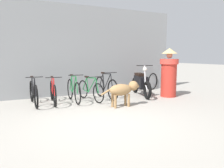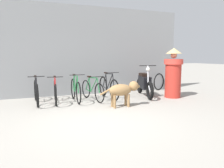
# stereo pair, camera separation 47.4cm
# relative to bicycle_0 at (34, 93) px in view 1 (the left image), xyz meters

# --- Properties ---
(ground_plane) EXTENTS (60.00, 60.00, 0.00)m
(ground_plane) POSITION_rel_bicycle_0_xyz_m (1.17, -2.53, -0.36)
(ground_plane) COLOR #9E998E
(shop_wall_back) EXTENTS (9.20, 0.20, 3.28)m
(shop_wall_back) POSITION_rel_bicycle_0_xyz_m (1.17, 1.16, 1.28)
(shop_wall_back) COLOR gray
(shop_wall_back) RESTS_ON ground
(bicycle_0) EXTENTS (0.46, 1.70, 0.88)m
(bicycle_0) POSITION_rel_bicycle_0_xyz_m (0.00, 0.00, 0.00)
(bicycle_0) COLOR black
(bicycle_0) RESTS_ON ground
(bicycle_1) EXTENTS (0.46, 1.67, 0.85)m
(bicycle_1) POSITION_rel_bicycle_0_xyz_m (0.56, -0.03, -0.01)
(bicycle_1) COLOR black
(bicycle_1) RESTS_ON ground
(bicycle_2) EXTENTS (0.46, 1.65, 0.89)m
(bicycle_2) POSITION_rel_bicycle_0_xyz_m (1.20, -0.06, 0.01)
(bicycle_2) COLOR black
(bicycle_2) RESTS_ON ground
(bicycle_3) EXTENTS (0.46, 1.60, 0.82)m
(bicycle_3) POSITION_rel_bicycle_0_xyz_m (1.74, -0.11, -0.02)
(bicycle_3) COLOR black
(bicycle_3) RESTS_ON ground
(bicycle_4) EXTENTS (0.46, 1.71, 0.92)m
(bicycle_4) POSITION_rel_bicycle_0_xyz_m (2.35, -0.01, 0.02)
(bicycle_4) COLOR black
(bicycle_4) RESTS_ON ground
(motorcycle) EXTENTS (0.68, 1.96, 1.14)m
(motorcycle) POSITION_rel_bicycle_0_xyz_m (3.70, -0.11, 0.10)
(motorcycle) COLOR black
(motorcycle) RESTS_ON ground
(stray_dog) EXTENTS (1.25, 0.35, 0.73)m
(stray_dog) POSITION_rel_bicycle_0_xyz_m (2.31, -1.32, 0.13)
(stray_dog) COLOR #997247
(stray_dog) RESTS_ON ground
(person_in_robes) EXTENTS (0.80, 0.80, 1.72)m
(person_in_robes) POSITION_rel_bicycle_0_xyz_m (4.52, -0.65, 0.51)
(person_in_robes) COLOR #B72D23
(person_in_robes) RESTS_ON ground
(spare_tire_left) EXTENTS (0.69, 0.32, 0.72)m
(spare_tire_left) POSITION_rel_bicycle_0_xyz_m (4.97, 0.90, 0.00)
(spare_tire_left) COLOR black
(spare_tire_left) RESTS_ON ground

